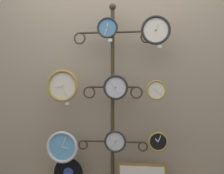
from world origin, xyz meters
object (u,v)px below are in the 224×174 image
at_px(clock_bottom_left, 62,147).
at_px(clock_middle_right, 156,90).
at_px(clock_top_center, 107,28).
at_px(vinyl_record, 68,173).
at_px(clock_middle_center, 116,87).
at_px(clock_bottom_right, 158,142).
at_px(display_stand, 113,120).
at_px(clock_middle_left, 63,86).
at_px(clock_bottom_center, 115,141).
at_px(clock_top_right, 156,30).

bearing_deg(clock_bottom_left, clock_middle_right, 0.99).
bearing_deg(clock_top_center, vinyl_record, 171.83).
distance_m(clock_middle_center, vinyl_record, 1.00).
bearing_deg(clock_bottom_right, clock_top_center, 179.09).
bearing_deg(display_stand, clock_top_center, -113.95).
distance_m(display_stand, clock_bottom_left, 0.57).
distance_m(clock_middle_left, vinyl_record, 0.89).
bearing_deg(clock_middle_left, clock_middle_center, 2.30).
xyz_separation_m(clock_middle_center, clock_bottom_center, (-0.00, -0.02, -0.52)).
relative_size(display_stand, clock_middle_left, 5.98).
distance_m(clock_bottom_center, vinyl_record, 0.60).
height_order(display_stand, clock_bottom_center, display_stand).
relative_size(clock_top_center, clock_middle_right, 1.09).
relative_size(clock_bottom_center, clock_bottom_right, 1.14).
xyz_separation_m(clock_middle_center, clock_middle_right, (0.39, -0.02, -0.03)).
distance_m(display_stand, clock_bottom_right, 0.50).
xyz_separation_m(display_stand, clock_middle_left, (-0.48, -0.10, 0.34)).
height_order(clock_top_center, clock_bottom_left, clock_top_center).
height_order(clock_top_right, clock_middle_left, clock_top_right).
height_order(clock_top_center, clock_middle_center, clock_top_center).
xyz_separation_m(display_stand, clock_bottom_left, (-0.49, -0.12, -0.26)).
relative_size(display_stand, clock_top_center, 9.35).
xyz_separation_m(clock_bottom_left, vinyl_record, (0.04, 0.09, -0.28)).
bearing_deg(clock_bottom_center, clock_top_right, 2.15).
xyz_separation_m(display_stand, clock_middle_center, (0.04, -0.08, 0.33)).
bearing_deg(clock_bottom_right, clock_bottom_left, -178.85).
bearing_deg(clock_middle_left, clock_top_center, 2.01).
relative_size(clock_top_center, clock_middle_center, 0.84).
relative_size(clock_middle_left, vinyl_record, 1.07).
bearing_deg(clock_middle_left, clock_top_right, 0.79).
bearing_deg(clock_top_center, clock_bottom_center, -12.72).
height_order(display_stand, clock_bottom_right, display_stand).
distance_m(clock_middle_left, clock_middle_right, 0.92).
height_order(clock_top_right, clock_bottom_right, clock_top_right).
distance_m(clock_top_right, clock_middle_center, 0.67).
height_order(clock_top_right, clock_bottom_center, clock_top_right).
height_order(clock_middle_left, clock_middle_center, clock_middle_left).
distance_m(clock_middle_left, clock_bottom_right, 1.07).
distance_m(clock_top_center, clock_top_right, 0.47).
distance_m(display_stand, clock_top_center, 0.91).
relative_size(clock_bottom_center, vinyl_record, 0.71).
distance_m(clock_top_center, clock_middle_left, 0.72).
bearing_deg(clock_middle_center, clock_top_center, -176.10).
relative_size(clock_middle_left, clock_middle_center, 1.32).
xyz_separation_m(clock_top_center, clock_middle_center, (0.08, 0.01, -0.58)).
bearing_deg(clock_top_center, clock_bottom_right, -0.91).
bearing_deg(clock_top_right, clock_bottom_center, -177.85).
distance_m(clock_top_right, clock_bottom_center, 1.13).
height_order(clock_top_right, clock_middle_right, clock_top_right).
relative_size(clock_top_right, clock_bottom_center, 1.32).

